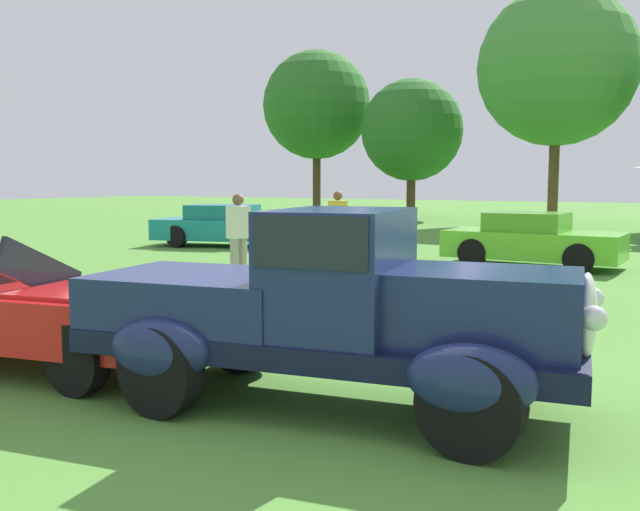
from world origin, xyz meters
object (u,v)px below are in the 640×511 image
(show_car_teal, at_px, (227,226))
(show_car_lime, at_px, (532,240))
(spectator_between_cars, at_px, (338,224))
(feature_pickup_truck, at_px, (331,307))
(spectator_far_side, at_px, (238,235))
(neighbor_convertible, at_px, (32,310))

(show_car_teal, height_order, show_car_lime, same)
(spectator_between_cars, bearing_deg, show_car_lime, 19.00)
(feature_pickup_truck, height_order, spectator_far_side, feature_pickup_truck)
(neighbor_convertible, bearing_deg, show_car_teal, 118.35)
(show_car_teal, xyz_separation_m, show_car_lime, (8.94, -0.55, -0.00))
(neighbor_convertible, distance_m, spectator_between_cars, 9.79)
(neighbor_convertible, relative_size, spectator_far_side, 2.63)
(neighbor_convertible, height_order, spectator_between_cars, spectator_between_cars)
(spectator_far_side, bearing_deg, show_car_lime, 51.94)
(show_car_teal, bearing_deg, spectator_far_side, -51.10)
(show_car_teal, bearing_deg, spectator_between_cars, -22.58)
(show_car_lime, height_order, spectator_far_side, spectator_far_side)
(feature_pickup_truck, relative_size, spectator_far_side, 2.63)
(spectator_between_cars, bearing_deg, spectator_far_side, -90.21)
(spectator_between_cars, bearing_deg, show_car_teal, 157.42)
(show_car_teal, bearing_deg, neighbor_convertible, -61.65)
(neighbor_convertible, xyz_separation_m, spectator_between_cars, (-1.51, 9.67, 0.34))
(neighbor_convertible, height_order, spectator_far_side, spectator_far_side)
(feature_pickup_truck, xyz_separation_m, spectator_between_cars, (-4.95, 9.35, 0.05))
(spectator_far_side, bearing_deg, show_car_teal, 128.90)
(feature_pickup_truck, distance_m, spectator_between_cars, 10.58)
(neighbor_convertible, distance_m, show_car_lime, 11.42)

